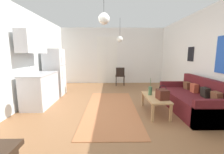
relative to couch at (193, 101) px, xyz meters
The scene contains 14 objects.
ground_plane 2.00m from the couch, behind, with size 5.49×8.21×0.10m, color #8E603D.
wall_back 4.40m from the couch, 117.72° to the left, with size 5.09×0.13×2.67m.
wall_right 1.18m from the couch, ahead, with size 0.12×7.81×2.67m.
wall_left 4.60m from the couch, behind, with size 0.12×7.81×2.67m.
area_rug 2.10m from the couch, behind, with size 1.31×3.05×0.01m, color #B26B42.
couch is the anchor object (origin of this frame).
coffee_table 1.01m from the couch, behind, with size 0.47×1.04×0.41m.
bamboo_vase 1.11m from the couch, behind, with size 0.09×0.09×0.43m.
handbag 0.99m from the couch, 161.19° to the right, with size 0.25×0.29×0.33m.
refrigerator 4.37m from the couch, 158.36° to the left, with size 0.62×0.61×1.61m.
kitchen_counter 4.13m from the couch, behind, with size 0.62×1.22×2.03m.
accent_chair 3.55m from the couch, 117.51° to the left, with size 0.44×0.42×0.83m.
pendant_lamp_near 2.94m from the couch, behind, with size 0.24×0.24×0.62m.
pendant_lamp_far 3.02m from the couch, 133.95° to the left, with size 0.21×0.21×0.82m.
Camera 1 is at (-0.12, -3.51, 1.43)m, focal length 23.90 mm.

